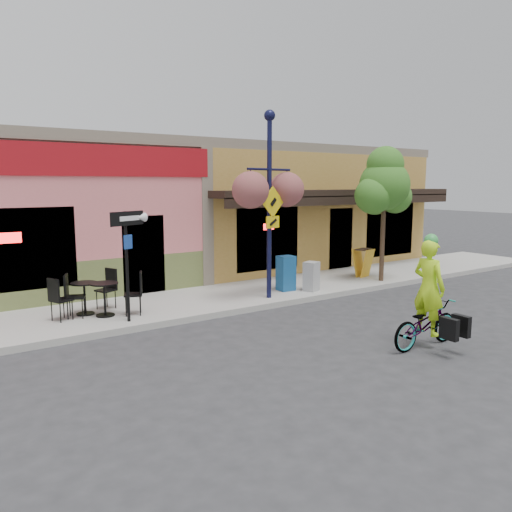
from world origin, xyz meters
The scene contains 14 objects.
ground centered at (0.00, 0.00, 0.00)m, with size 90.00×90.00×0.00m, color #2D2D30.
sidewalk centered at (0.00, 2.00, 0.07)m, with size 24.00×3.00×0.15m, color #9E9B93.
curb centered at (0.00, 0.55, 0.07)m, with size 24.00×0.12×0.15m, color #A8A59E.
building centered at (0.00, 7.50, 2.25)m, with size 18.20×8.20×4.50m, color #DE6E70, non-canonical shape.
bicycle centered at (-0.06, -3.60, 0.46)m, with size 0.62×1.77×0.93m, color maroon.
cyclist_rider centered at (-0.01, -3.60, 0.93)m, with size 0.68×0.45×1.86m, color #C0FD1A.
lamp_post centered at (-0.47, 1.04, 2.59)m, with size 1.56×0.62×4.88m, color #111235, non-canonical shape.
one_way_sign centered at (-4.38, 0.91, 1.36)m, with size 0.93×0.20×2.43m, color black, non-canonical shape.
cafe_set_left centered at (-4.67, 1.65, 0.66)m, with size 1.68×0.84×1.01m, color black, non-canonical shape.
cafe_set_right centered at (-5.01, 2.05, 0.64)m, with size 1.64×0.82×0.98m, color black, non-canonical shape.
newspaper_box_blue centered at (0.47, 1.51, 0.64)m, with size 0.44×0.40×0.99m, color #164F88, non-canonical shape.
newspaper_box_grey centered at (1.02, 1.05, 0.56)m, with size 0.39×0.35×0.83m, color #A1A1A1, non-canonical shape.
street_tree centered at (3.82, 0.97, 2.25)m, with size 1.64×1.64×4.19m, color #3D7A26, non-canonical shape.
sandwich_board centered at (3.86, 1.58, 0.61)m, with size 0.56×0.41×0.93m, color gold, non-canonical shape.
Camera 1 is at (-8.09, -9.51, 3.16)m, focal length 35.00 mm.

